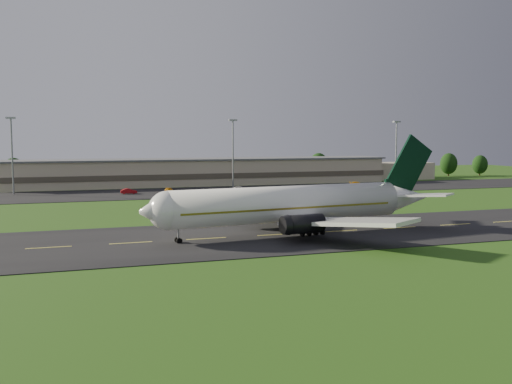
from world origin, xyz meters
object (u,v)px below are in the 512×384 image
object	(u,v)px
light_mast_east	(396,145)
light_mast_centre	(233,145)
light_mast_west	(12,146)
service_vehicle_c	(239,189)
terminal	(223,172)
service_vehicle_a	(169,190)
service_vehicle_b	(129,191)
service_vehicle_d	(357,184)
airliner	(292,205)

from	to	relation	value
light_mast_east	light_mast_centre	bearing A→B (deg)	180.00
light_mast_west	service_vehicle_c	size ratio (longest dim) A/B	4.01
light_mast_east	terminal	bearing A→B (deg)	163.20
service_vehicle_a	service_vehicle_b	bearing A→B (deg)	173.70
service_vehicle_b	terminal	bearing A→B (deg)	-51.36
terminal	light_mast_west	xyz separation A→B (m)	(-61.40, -16.18, 8.75)
service_vehicle_b	service_vehicle_c	distance (m)	29.82
light_mast_west	service_vehicle_d	world-z (taller)	light_mast_west
service_vehicle_a	service_vehicle_d	bearing A→B (deg)	-6.74
airliner	service_vehicle_a	world-z (taller)	airliner
service_vehicle_a	airliner	bearing A→B (deg)	-92.96
service_vehicle_a	service_vehicle_d	distance (m)	58.35
light_mast_centre	service_vehicle_c	world-z (taller)	light_mast_centre
light_mast_east	service_vehicle_d	world-z (taller)	light_mast_east
light_mast_centre	service_vehicle_a	distance (m)	24.62
airliner	light_mast_centre	xyz separation A→B (m)	(13.29, 79.91, 8.08)
light_mast_centre	service_vehicle_a	bearing A→B (deg)	-159.92
service_vehicle_c	light_mast_west	bearing A→B (deg)	175.45
airliner	service_vehicle_d	size ratio (longest dim) A/B	10.53
terminal	service_vehicle_a	xyz separation A→B (m)	(-21.62, -23.58, -3.20)
service_vehicle_b	airliner	bearing A→B (deg)	-164.00
airliner	light_mast_west	size ratio (longest dim) A/B	2.52
airliner	service_vehicle_d	xyz separation A→B (m)	(51.39, 74.23, -3.86)
light_mast_west	light_mast_centre	distance (m)	60.00
light_mast_east	service_vehicle_a	size ratio (longest dim) A/B	5.02
service_vehicle_b	service_vehicle_d	size ratio (longest dim) A/B	0.89
airliner	light_mast_east	distance (m)	105.42
airliner	terminal	world-z (taller)	airliner
service_vehicle_a	service_vehicle_c	size ratio (longest dim) A/B	0.80
service_vehicle_a	service_vehicle_d	world-z (taller)	service_vehicle_d
light_mast_east	service_vehicle_a	distance (m)	76.52
airliner	service_vehicle_d	world-z (taller)	airliner
light_mast_west	light_mast_centre	xyz separation A→B (m)	(60.00, 0.00, 0.00)
light_mast_west	airliner	bearing A→B (deg)	-59.69
service_vehicle_b	service_vehicle_c	size ratio (longest dim) A/B	0.85
service_vehicle_a	service_vehicle_d	xyz separation A→B (m)	(58.33, 1.71, 0.02)
airliner	light_mast_east	world-z (taller)	light_mast_east
airliner	service_vehicle_b	distance (m)	74.36
terminal	service_vehicle_a	bearing A→B (deg)	-132.53
airliner	light_mast_west	bearing A→B (deg)	113.97
light_mast_centre	service_vehicle_c	bearing A→B (deg)	-97.25
service_vehicle_b	service_vehicle_c	world-z (taller)	service_vehicle_b
light_mast_east	service_vehicle_c	world-z (taller)	light_mast_east
service_vehicle_a	service_vehicle_c	distance (m)	19.15
service_vehicle_d	terminal	bearing A→B (deg)	83.17
light_mast_west	service_vehicle_b	bearing A→B (deg)	-15.06
service_vehicle_a	service_vehicle_b	size ratio (longest dim) A/B	0.94
service_vehicle_a	service_vehicle_c	xyz separation A→B (m)	(18.86, -3.32, 0.02)
airliner	light_mast_east	xyz separation A→B (m)	(68.29, 79.91, 8.08)
light_mast_centre	airliner	bearing A→B (deg)	-99.44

